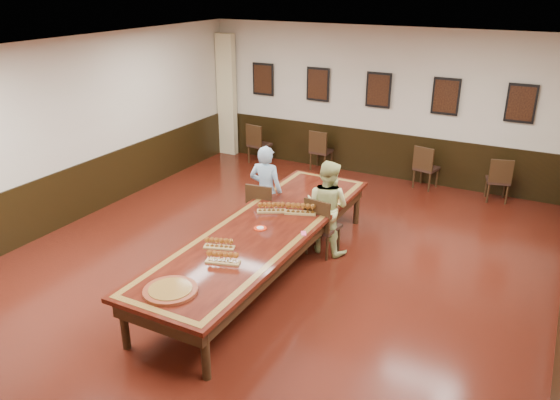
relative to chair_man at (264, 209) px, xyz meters
The scene contains 23 objects.
floor 1.39m from the chair_man, 60.26° to the right, with size 8.00×10.00×0.02m, color black.
ceiling 3.01m from the chair_man, 60.26° to the right, with size 8.00×10.00×0.02m, color white.
wall_back 4.09m from the chair_man, 80.64° to the left, with size 8.00×0.02×3.20m, color beige.
wall_left 3.72m from the chair_man, 161.58° to the right, with size 0.02×10.00×3.20m, color beige.
chair_man is the anchor object (origin of this frame).
chair_woman 1.15m from the chair_man, ahead, with size 0.46×0.50×0.97m, color black, non-canonical shape.
spare_chair_a 3.96m from the chair_man, 120.96° to the left, with size 0.45×0.49×0.95m, color black, non-canonical shape.
spare_chair_b 3.68m from the chair_man, 98.60° to the left, with size 0.43×0.47×0.93m, color black, non-canonical shape.
spare_chair_c 4.04m from the chair_man, 62.52° to the left, with size 0.43×0.47×0.92m, color black, non-canonical shape.
spare_chair_d 4.81m from the chair_man, 47.04° to the left, with size 0.42×0.46×0.90m, color black, non-canonical shape.
person_man 0.31m from the chair_man, 96.82° to the left, with size 0.57×0.38×1.56m, color #4988B8.
person_woman 1.19m from the chair_man, ahead, with size 0.76×0.59×1.52m, color #C9D183.
pink_phone 1.64m from the chair_man, 39.95° to the right, with size 0.07×0.14×0.01m, color #FF5485.
curtain 4.93m from the chair_man, 130.05° to the left, with size 0.45×0.18×2.90m, color #C9BE8A.
wainscoting 1.29m from the chair_man, 60.26° to the right, with size 8.00×10.00×1.00m.
conference_table 1.30m from the chair_man, 60.26° to the right, with size 1.40×5.00×0.76m.
posters 4.12m from the chair_man, 80.46° to the left, with size 6.14×0.04×0.74m.
flight_a 0.82m from the chair_man, 51.10° to the right, with size 0.45×0.34×0.17m.
flight_b 1.05m from the chair_man, 25.84° to the right, with size 0.50×0.30×0.18m.
flight_c 2.04m from the chair_man, 77.61° to the right, with size 0.43×0.25×0.15m.
flight_d 2.41m from the chair_man, 72.93° to the right, with size 0.46×0.26×0.17m.
red_plate_grp 1.37m from the chair_man, 62.53° to the right, with size 0.19×0.19×0.02m.
carved_platter 3.21m from the chair_man, 80.06° to the right, with size 0.79×0.79×0.05m.
Camera 1 is at (3.56, -6.21, 4.12)m, focal length 35.00 mm.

